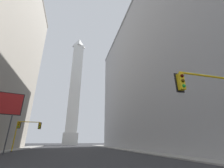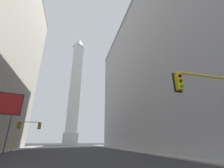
{
  "view_description": "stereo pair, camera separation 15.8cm",
  "coord_description": "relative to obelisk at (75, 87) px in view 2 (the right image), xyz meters",
  "views": [
    {
      "loc": [
        -0.6,
        -0.34,
        1.74
      ],
      "look_at": [
        16.32,
        62.19,
        26.74
      ],
      "focal_mm": 24.0,
      "sensor_mm": 36.0,
      "label": 1
    },
    {
      "loc": [
        -0.45,
        -0.39,
        1.74
      ],
      "look_at": [
        16.32,
        62.19,
        26.74
      ],
      "focal_mm": 24.0,
      "sensor_mm": 36.0,
      "label": 2
    }
  ],
  "objects": [
    {
      "name": "sidewalk_right",
      "position": [
        13.28,
        -53.36,
        -30.85
      ],
      "size": [
        5.0,
        100.06,
        0.15
      ],
      "primitive_type": "cube",
      "color": "gray",
      "rests_on": "ground_plane"
    },
    {
      "name": "building_right",
      "position": [
        22.94,
        -50.81,
        -11.25
      ],
      "size": [
        19.94,
        59.76,
        39.33
      ],
      "color": "#9E9EA0",
      "rests_on": "ground_plane"
    },
    {
      "name": "obelisk",
      "position": [
        0.0,
        0.0,
        0.0
      ],
      "size": [
        7.43,
        7.43,
        64.72
      ],
      "color": "silver",
      "rests_on": "ground_plane"
    },
    {
      "name": "traffic_light_mid_left",
      "position": [
        -9.06,
        -50.11,
        -26.75
      ],
      "size": [
        4.48,
        0.52,
        5.49
      ],
      "color": "yellow",
      "rests_on": "ground_plane"
    },
    {
      "name": "traffic_light_near_right",
      "position": [
        9.24,
        -76.35,
        -26.27
      ],
      "size": [
        5.59,
        0.5,
        6.07
      ],
      "color": "yellow",
      "rests_on": "ground_plane"
    }
  ]
}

